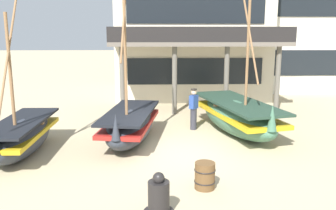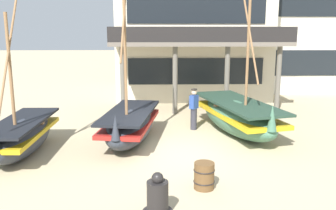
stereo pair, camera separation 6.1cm
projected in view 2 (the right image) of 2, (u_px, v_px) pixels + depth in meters
name	position (u px, v px, depth m)	size (l,w,h in m)	color
ground_plane	(169.00, 152.00, 12.28)	(120.00, 120.00, 0.00)	tan
fishing_boat_near_left	(130.00, 125.00, 13.21)	(2.12, 4.39, 6.14)	#2D333D
fishing_boat_centre_large	(237.00, 116.00, 14.35)	(2.92, 5.47, 6.17)	#427056
fishing_boat_far_right	(22.00, 135.00, 11.96)	(1.42, 4.13, 5.24)	#2D333D
fisherman_by_hull	(194.00, 110.00, 14.87)	(0.40, 0.42, 1.68)	#33333D
capstan_winch	(158.00, 198.00, 8.04)	(0.68, 0.68, 1.00)	black
wooden_barrel	(204.00, 176.00, 9.41)	(0.56, 0.56, 0.70)	brown
harbor_building_main	(191.00, 13.00, 22.62)	(9.06, 9.96, 10.02)	beige
harbor_building_annex	(301.00, 6.00, 24.85)	(11.03, 5.94, 11.03)	silver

